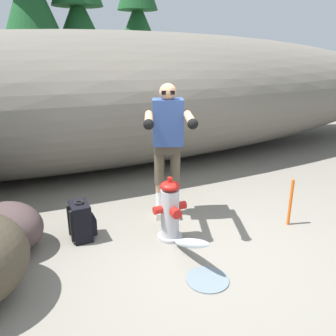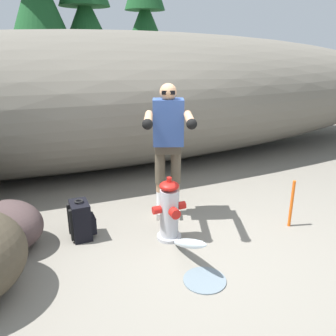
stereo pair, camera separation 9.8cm
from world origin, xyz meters
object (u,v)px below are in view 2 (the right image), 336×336
utility_worker (168,136)px  survey_stake (292,204)px  spare_backpack (81,220)px  fire_hydrant (169,211)px  boulder_outlier (9,225)px

utility_worker → survey_stake: bearing=79.9°
utility_worker → survey_stake: size_ratio=2.85×
spare_backpack → utility_worker: bearing=3.0°
fire_hydrant → spare_backpack: bearing=155.1°
fire_hydrant → survey_stake: size_ratio=1.25×
spare_backpack → boulder_outlier: 0.77m
utility_worker → spare_backpack: 1.42m
fire_hydrant → boulder_outlier: 1.76m
survey_stake → spare_backpack: bearing=162.8°
utility_worker → spare_backpack: bearing=-64.8°
utility_worker → spare_backpack: size_ratio=3.64×
utility_worker → survey_stake: (1.29, -0.80, -0.79)m
utility_worker → boulder_outlier: utility_worker is taller
fire_hydrant → spare_backpack: (-0.92, 0.43, -0.13)m
spare_backpack → survey_stake: (2.40, -0.74, 0.08)m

